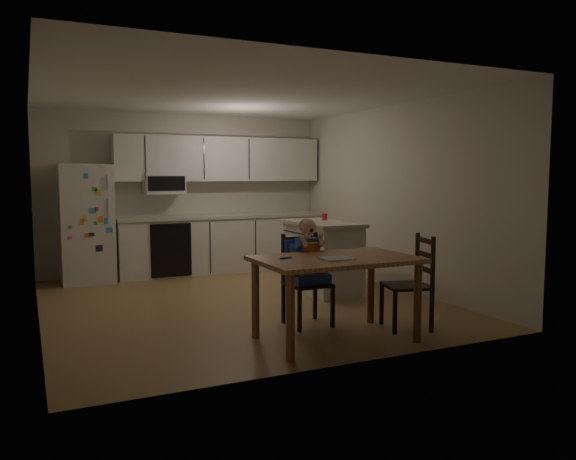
# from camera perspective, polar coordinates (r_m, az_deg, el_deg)

# --- Properties ---
(room) EXTENTS (4.52, 5.01, 2.51)m
(room) POSITION_cam_1_polar(r_m,az_deg,el_deg) (7.21, -6.26, 3.21)
(room) COLOR olive
(room) RESTS_ON ground
(refrigerator) EXTENTS (0.72, 0.70, 1.70)m
(refrigerator) POSITION_cam_1_polar(r_m,az_deg,el_deg) (8.56, -19.80, 0.61)
(refrigerator) COLOR silver
(refrigerator) RESTS_ON ground
(kitchen_run) EXTENTS (3.37, 0.62, 2.15)m
(kitchen_run) POSITION_cam_1_polar(r_m,az_deg,el_deg) (9.06, -6.83, 1.33)
(kitchen_run) COLOR silver
(kitchen_run) RESTS_ON ground
(kitchen_island) EXTENTS (0.66, 1.26, 0.93)m
(kitchen_island) POSITION_cam_1_polar(r_m,az_deg,el_deg) (7.48, 3.47, -2.67)
(kitchen_island) COLOR silver
(kitchen_island) RESTS_ON ground
(red_cup) EXTENTS (0.07, 0.07, 0.09)m
(red_cup) POSITION_cam_1_polar(r_m,az_deg,el_deg) (7.65, 3.74, 1.34)
(red_cup) COLOR red
(red_cup) RESTS_ON kitchen_island
(dining_table) EXTENTS (1.47, 0.94, 0.79)m
(dining_table) POSITION_cam_1_polar(r_m,az_deg,el_deg) (5.25, 4.87, -3.92)
(dining_table) COLOR brown
(dining_table) RESTS_ON ground
(napkin) EXTENTS (0.27, 0.24, 0.01)m
(napkin) POSITION_cam_1_polar(r_m,az_deg,el_deg) (5.11, 4.96, -2.90)
(napkin) COLOR #BCBCC1
(napkin) RESTS_ON dining_table
(toddler_spoon) EXTENTS (0.12, 0.06, 0.02)m
(toddler_spoon) POSITION_cam_1_polar(r_m,az_deg,el_deg) (5.10, -0.31, -2.86)
(toddler_spoon) COLOR blue
(toddler_spoon) RESTS_ON dining_table
(chair_booster) EXTENTS (0.42, 0.42, 1.11)m
(chair_booster) POSITION_cam_1_polar(r_m,az_deg,el_deg) (5.78, 1.81, -3.14)
(chair_booster) COLOR black
(chair_booster) RESTS_ON ground
(chair_side) EXTENTS (0.51, 0.51, 0.95)m
(chair_side) POSITION_cam_1_polar(r_m,az_deg,el_deg) (5.81, 12.83, -4.54)
(chair_side) COLOR black
(chair_side) RESTS_ON ground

